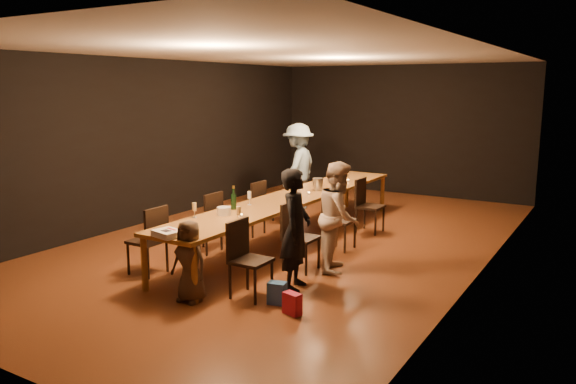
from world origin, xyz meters
The scene contains 30 objects.
ground centered at (0.00, 0.00, 0.00)m, with size 10.00×10.00×0.00m, color #4A2112.
room_shell centered at (0.00, 0.00, 2.08)m, with size 6.04×10.04×3.02m.
table centered at (0.00, 0.00, 0.70)m, with size 0.90×6.00×0.75m.
chair_right_0 centered at (0.85, -2.40, 0.47)m, with size 0.42×0.42×0.93m, color black, non-canonical shape.
chair_right_1 centered at (0.85, -1.20, 0.47)m, with size 0.42×0.42×0.93m, color black, non-canonical shape.
chair_right_2 centered at (0.85, 0.00, 0.47)m, with size 0.42×0.42×0.93m, color black, non-canonical shape.
chair_right_3 centered at (0.85, 1.20, 0.47)m, with size 0.42×0.42×0.93m, color black, non-canonical shape.
chair_left_0 centered at (-0.85, -2.40, 0.47)m, with size 0.42×0.42×0.93m, color black, non-canonical shape.
chair_left_1 centered at (-0.85, -1.20, 0.47)m, with size 0.42×0.42×0.93m, color black, non-canonical shape.
chair_left_2 centered at (-0.85, 0.00, 0.47)m, with size 0.42×0.42×0.93m, color black, non-canonical shape.
chair_left_3 centered at (-0.85, 1.20, 0.47)m, with size 0.42×0.42×0.93m, color black, non-canonical shape.
woman_birthday centered at (1.15, -1.86, 0.76)m, with size 0.55×0.36×1.52m, color black.
woman_tan centered at (1.28, -0.92, 0.75)m, with size 0.73×0.57×1.51m, color beige.
man_blue centered at (-1.15, 2.16, 0.88)m, with size 1.14×0.66×1.77m, color #87AFD1.
child centered at (0.31, -2.88, 0.49)m, with size 0.48×0.31×0.98m, color #463527.
gift_bag_red centered at (1.54, -2.60, 0.12)m, with size 0.21×0.11×0.25m, color #BF1C41.
gift_bag_blue centered at (1.23, -2.42, 0.13)m, with size 0.21×0.14×0.26m, color #275CAC.
birthday_cake centered at (0.01, -2.90, 0.79)m, with size 0.37×0.32×0.08m.
plate_stack centered at (-0.12, -1.65, 0.81)m, with size 0.20×0.20×0.11m, color white.
champagne_bottle centered at (-0.22, -1.29, 0.92)m, with size 0.08×0.08×0.34m, color black, non-canonical shape.
ice_bucket centered at (0.08, 0.72, 0.85)m, with size 0.18×0.18×0.20m, color silver.
wineglass_0 centered at (-0.36, -1.99, 0.85)m, with size 0.06×0.06×0.21m, color beige, non-canonical shape.
wineglass_1 centered at (0.30, -1.88, 0.85)m, with size 0.06×0.06×0.21m, color beige, non-canonical shape.
wineglass_2 centered at (-0.21, -0.91, 0.85)m, with size 0.06×0.06×0.21m, color silver, non-canonical shape.
wineglass_3 centered at (0.25, -0.39, 0.85)m, with size 0.06×0.06×0.21m, color beige, non-canonical shape.
wineglass_4 centered at (-0.19, 0.57, 0.85)m, with size 0.06×0.06×0.21m, color silver, non-canonical shape.
wineglass_5 centered at (0.20, 0.97, 0.85)m, with size 0.06×0.06×0.21m, color silver, non-canonical shape.
tealight_near centered at (0.15, -1.62, 0.77)m, with size 0.05×0.05×0.03m, color #B2B7B2.
tealight_mid centered at (0.15, 0.27, 0.77)m, with size 0.05×0.05×0.03m, color #B2B7B2.
tealight_far centered at (0.15, 1.78, 0.77)m, with size 0.05×0.05×0.03m, color #B2B7B2.
Camera 1 is at (4.54, -7.65, 2.48)m, focal length 35.00 mm.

